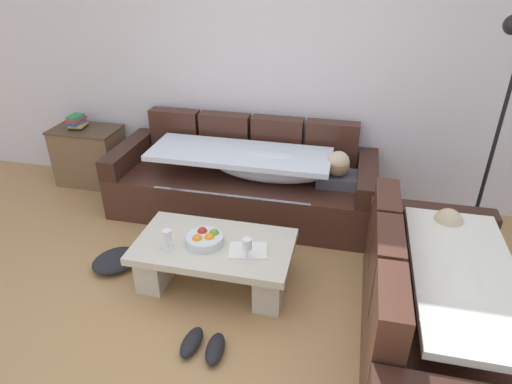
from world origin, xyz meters
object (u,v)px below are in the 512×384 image
object	(u,v)px
fruit_bowl	(205,239)
couch_near_window	(438,312)
side_cabinet	(90,156)
coffee_table	(215,258)
floor_lamp	(494,127)
wine_glass_near_left	(167,236)
wine_glass_near_right	(247,245)
crumpled_garment	(116,260)
open_magazine	(248,250)
pair_of_shoes	(203,346)
couch_along_wall	(247,182)
book_stack_on_cabinet	(77,122)

from	to	relation	value
fruit_bowl	couch_near_window	bearing A→B (deg)	-10.80
couch_near_window	side_cabinet	bearing A→B (deg)	63.91
coffee_table	floor_lamp	xyz separation A→B (m)	(2.01, 1.01, 0.88)
fruit_bowl	side_cabinet	distance (m)	2.29
wine_glass_near_left	side_cabinet	distance (m)	2.20
wine_glass_near_right	crumpled_garment	bearing A→B (deg)	173.71
couch_near_window	coffee_table	size ratio (longest dim) A/B	1.54
couch_near_window	open_magazine	distance (m)	1.34
side_cabinet	pair_of_shoes	world-z (taller)	side_cabinet
couch_along_wall	open_magazine	world-z (taller)	couch_along_wall
wine_glass_near_right	side_cabinet	size ratio (longest dim) A/B	0.23
couch_along_wall	fruit_bowl	world-z (taller)	couch_along_wall
fruit_bowl	wine_glass_near_right	xyz separation A→B (m)	(0.35, -0.10, 0.07)
coffee_table	pair_of_shoes	distance (m)	0.72
open_magazine	side_cabinet	world-z (taller)	side_cabinet
wine_glass_near_right	open_magazine	xyz separation A→B (m)	(-0.02, 0.08, -0.11)
open_magazine	crumpled_garment	distance (m)	1.20
floor_lamp	crumpled_garment	xyz separation A→B (m)	(-2.89, -1.01, -1.06)
coffee_table	wine_glass_near_right	world-z (taller)	wine_glass_near_right
couch_near_window	crumpled_garment	bearing A→B (deg)	82.15
couch_along_wall	open_magazine	size ratio (longest dim) A/B	9.08
side_cabinet	pair_of_shoes	bearing A→B (deg)	-45.45
coffee_table	side_cabinet	distance (m)	2.33
wine_glass_near_left	floor_lamp	xyz separation A→B (m)	(2.32, 1.16, 0.62)
wine_glass_near_right	pair_of_shoes	size ratio (longest dim) A/B	0.53
wine_glass_near_left	open_magazine	xyz separation A→B (m)	(0.58, 0.11, -0.11)
wine_glass_near_right	crumpled_garment	xyz separation A→B (m)	(-1.17, 0.13, -0.44)
open_magazine	wine_glass_near_left	bearing A→B (deg)	178.71
couch_along_wall	fruit_bowl	xyz separation A→B (m)	(-0.04, -1.16, 0.09)
couch_near_window	pair_of_shoes	distance (m)	1.52
fruit_bowl	side_cabinet	bearing A→B (deg)	142.79
couch_along_wall	pair_of_shoes	distance (m)	1.85
wine_glass_near_right	pair_of_shoes	xyz separation A→B (m)	(-0.16, -0.56, -0.45)
crumpled_garment	side_cabinet	bearing A→B (deg)	126.65
couch_near_window	open_magazine	bearing A→B (deg)	77.31
coffee_table	wine_glass_near_left	world-z (taller)	wine_glass_near_left
crumpled_garment	floor_lamp	bearing A→B (deg)	19.21
floor_lamp	pair_of_shoes	size ratio (longest dim) A/B	6.26
open_magazine	crumpled_garment	world-z (taller)	open_magazine
couch_near_window	book_stack_on_cabinet	size ratio (longest dim) A/B	8.05
couch_along_wall	wine_glass_near_right	bearing A→B (deg)	-75.90
side_cabinet	pair_of_shoes	size ratio (longest dim) A/B	2.31
couch_along_wall	coffee_table	distance (m)	1.14
coffee_table	book_stack_on_cabinet	world-z (taller)	book_stack_on_cabinet
couch_near_window	floor_lamp	bearing A→B (deg)	-17.77
wine_glass_near_left	book_stack_on_cabinet	bearing A→B (deg)	137.54
side_cabinet	wine_glass_near_right	bearing A→B (deg)	-34.34
coffee_table	open_magazine	distance (m)	0.32
fruit_bowl	book_stack_on_cabinet	distance (m)	2.37
side_cabinet	floor_lamp	distance (m)	3.99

